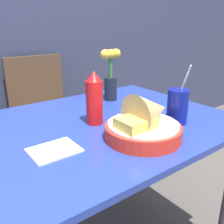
{
  "coord_description": "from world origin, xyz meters",
  "views": [
    {
      "loc": [
        -0.54,
        -0.81,
        1.11
      ],
      "look_at": [
        0.02,
        -0.07,
        0.78
      ],
      "focal_mm": 40.0,
      "sensor_mm": 36.0,
      "label": 1
    }
  ],
  "objects_px": {
    "ketchup_bottle": "(95,99)",
    "flower_vase": "(111,75)",
    "chair_far_window": "(43,110)",
    "food_basket": "(146,122)",
    "drink_cup": "(177,107)"
  },
  "relations": [
    {
      "from": "food_basket",
      "to": "drink_cup",
      "type": "height_order",
      "value": "drink_cup"
    },
    {
      "from": "food_basket",
      "to": "flower_vase",
      "type": "distance_m",
      "value": 0.5
    },
    {
      "from": "food_basket",
      "to": "drink_cup",
      "type": "distance_m",
      "value": 0.21
    },
    {
      "from": "drink_cup",
      "to": "flower_vase",
      "type": "bearing_deg",
      "value": 93.04
    },
    {
      "from": "food_basket",
      "to": "ketchup_bottle",
      "type": "height_order",
      "value": "ketchup_bottle"
    },
    {
      "from": "chair_far_window",
      "to": "drink_cup",
      "type": "distance_m",
      "value": 1.05
    },
    {
      "from": "food_basket",
      "to": "drink_cup",
      "type": "relative_size",
      "value": 1.13
    },
    {
      "from": "ketchup_bottle",
      "to": "flower_vase",
      "type": "bearing_deg",
      "value": 42.74
    },
    {
      "from": "chair_far_window",
      "to": "ketchup_bottle",
      "type": "relative_size",
      "value": 4.15
    },
    {
      "from": "flower_vase",
      "to": "ketchup_bottle",
      "type": "bearing_deg",
      "value": -137.26
    },
    {
      "from": "ketchup_bottle",
      "to": "flower_vase",
      "type": "height_order",
      "value": "flower_vase"
    },
    {
      "from": "ketchup_bottle",
      "to": "drink_cup",
      "type": "height_order",
      "value": "drink_cup"
    },
    {
      "from": "drink_cup",
      "to": "flower_vase",
      "type": "distance_m",
      "value": 0.44
    },
    {
      "from": "drink_cup",
      "to": "food_basket",
      "type": "bearing_deg",
      "value": -172.11
    },
    {
      "from": "chair_far_window",
      "to": "food_basket",
      "type": "relative_size",
      "value": 3.3
    }
  ]
}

